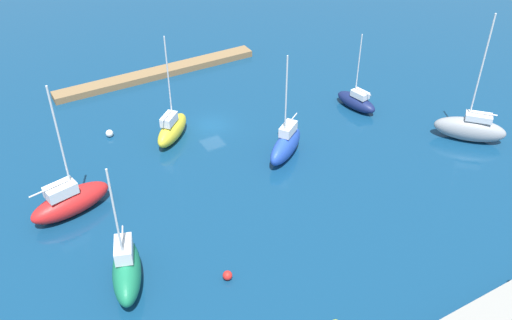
{
  "coord_description": "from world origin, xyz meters",
  "views": [
    {
      "loc": [
        23.18,
        50.76,
        35.13
      ],
      "look_at": [
        0.0,
        10.38,
        1.5
      ],
      "focal_mm": 39.5,
      "sensor_mm": 36.0,
      "label": 1
    }
  ],
  "objects_px": {
    "mooring_buoy_red": "(227,275)",
    "sailboat_green_far_south": "(127,270)",
    "sailboat_gray_mid_basin": "(470,128)",
    "pier_dock": "(158,73)",
    "sailboat_red_far_north": "(70,201)",
    "sailboat_yellow_lone_south": "(172,129)",
    "sailboat_blue_inner_mooring": "(286,144)",
    "mooring_buoy_white": "(109,133)",
    "sailboat_navy_off_beacon": "(356,101)"
  },
  "relations": [
    {
      "from": "sailboat_red_far_north",
      "to": "sailboat_navy_off_beacon",
      "type": "height_order",
      "value": "sailboat_red_far_north"
    },
    {
      "from": "mooring_buoy_white",
      "to": "sailboat_navy_off_beacon",
      "type": "bearing_deg",
      "value": 162.38
    },
    {
      "from": "pier_dock",
      "to": "mooring_buoy_red",
      "type": "distance_m",
      "value": 37.74
    },
    {
      "from": "sailboat_navy_off_beacon",
      "to": "mooring_buoy_white",
      "type": "height_order",
      "value": "sailboat_navy_off_beacon"
    },
    {
      "from": "mooring_buoy_white",
      "to": "sailboat_gray_mid_basin",
      "type": "bearing_deg",
      "value": 149.27
    },
    {
      "from": "sailboat_red_far_north",
      "to": "sailboat_green_far_south",
      "type": "bearing_deg",
      "value": -93.38
    },
    {
      "from": "sailboat_gray_mid_basin",
      "to": "sailboat_green_far_south",
      "type": "distance_m",
      "value": 40.18
    },
    {
      "from": "sailboat_navy_off_beacon",
      "to": "sailboat_green_far_south",
      "type": "height_order",
      "value": "sailboat_green_far_south"
    },
    {
      "from": "sailboat_navy_off_beacon",
      "to": "mooring_buoy_red",
      "type": "xyz_separation_m",
      "value": [
        26.33,
        16.67,
        -0.61
      ]
    },
    {
      "from": "sailboat_gray_mid_basin",
      "to": "sailboat_red_far_north",
      "type": "height_order",
      "value": "sailboat_gray_mid_basin"
    },
    {
      "from": "sailboat_green_far_south",
      "to": "mooring_buoy_red",
      "type": "distance_m",
      "value": 8.15
    },
    {
      "from": "sailboat_navy_off_beacon",
      "to": "sailboat_gray_mid_basin",
      "type": "bearing_deg",
      "value": -160.87
    },
    {
      "from": "sailboat_gray_mid_basin",
      "to": "mooring_buoy_white",
      "type": "distance_m",
      "value": 40.33
    },
    {
      "from": "sailboat_red_far_north",
      "to": "mooring_buoy_white",
      "type": "distance_m",
      "value": 13.11
    },
    {
      "from": "sailboat_green_far_south",
      "to": "mooring_buoy_white",
      "type": "xyz_separation_m",
      "value": [
        -5.51,
        -21.95,
        -1.15
      ]
    },
    {
      "from": "sailboat_navy_off_beacon",
      "to": "mooring_buoy_white",
      "type": "distance_m",
      "value": 29.42
    },
    {
      "from": "pier_dock",
      "to": "mooring_buoy_white",
      "type": "relative_size",
      "value": 33.25
    },
    {
      "from": "pier_dock",
      "to": "sailboat_green_far_south",
      "type": "relative_size",
      "value": 2.33
    },
    {
      "from": "sailboat_gray_mid_basin",
      "to": "mooring_buoy_red",
      "type": "relative_size",
      "value": 18.16
    },
    {
      "from": "pier_dock",
      "to": "sailboat_yellow_lone_south",
      "type": "relative_size",
      "value": 2.28
    },
    {
      "from": "mooring_buoy_red",
      "to": "sailboat_green_far_south",
      "type": "bearing_deg",
      "value": -26.71
    },
    {
      "from": "pier_dock",
      "to": "sailboat_navy_off_beacon",
      "type": "relative_size",
      "value": 2.92
    },
    {
      "from": "sailboat_blue_inner_mooring",
      "to": "sailboat_navy_off_beacon",
      "type": "height_order",
      "value": "sailboat_blue_inner_mooring"
    },
    {
      "from": "sailboat_red_far_north",
      "to": "sailboat_yellow_lone_south",
      "type": "distance_m",
      "value": 14.8
    },
    {
      "from": "sailboat_red_far_north",
      "to": "sailboat_green_far_south",
      "type": "relative_size",
      "value": 1.12
    },
    {
      "from": "sailboat_yellow_lone_south",
      "to": "mooring_buoy_white",
      "type": "bearing_deg",
      "value": 102.75
    },
    {
      "from": "sailboat_yellow_lone_south",
      "to": "mooring_buoy_white",
      "type": "relative_size",
      "value": 14.59
    },
    {
      "from": "pier_dock",
      "to": "sailboat_gray_mid_basin",
      "type": "height_order",
      "value": "sailboat_gray_mid_basin"
    },
    {
      "from": "sailboat_gray_mid_basin",
      "to": "mooring_buoy_red",
      "type": "distance_m",
      "value": 33.34
    },
    {
      "from": "sailboat_red_far_north",
      "to": "sailboat_yellow_lone_south",
      "type": "bearing_deg",
      "value": 15.44
    },
    {
      "from": "sailboat_blue_inner_mooring",
      "to": "sailboat_green_far_south",
      "type": "bearing_deg",
      "value": -11.4
    },
    {
      "from": "sailboat_red_far_north",
      "to": "sailboat_navy_off_beacon",
      "type": "xyz_separation_m",
      "value": [
        -35.2,
        -2.02,
        -0.42
      ]
    },
    {
      "from": "sailboat_yellow_lone_south",
      "to": "mooring_buoy_red",
      "type": "relative_size",
      "value": 15.1
    },
    {
      "from": "sailboat_blue_inner_mooring",
      "to": "sailboat_green_far_south",
      "type": "xyz_separation_m",
      "value": [
        20.69,
        8.79,
        0.05
      ]
    },
    {
      "from": "pier_dock",
      "to": "mooring_buoy_white",
      "type": "xyz_separation_m",
      "value": [
        10.31,
        11.17,
        -0.01
      ]
    },
    {
      "from": "sailboat_blue_inner_mooring",
      "to": "sailboat_green_far_south",
      "type": "distance_m",
      "value": 22.48
    },
    {
      "from": "sailboat_green_far_south",
      "to": "pier_dock",
      "type": "bearing_deg",
      "value": 174.11
    },
    {
      "from": "sailboat_gray_mid_basin",
      "to": "sailboat_navy_off_beacon",
      "type": "distance_m",
      "value": 13.45
    },
    {
      "from": "sailboat_green_far_south",
      "to": "mooring_buoy_white",
      "type": "bearing_deg",
      "value": -174.45
    },
    {
      "from": "pier_dock",
      "to": "sailboat_red_far_north",
      "type": "distance_m",
      "value": 28.19
    },
    {
      "from": "sailboat_navy_off_beacon",
      "to": "mooring_buoy_red",
      "type": "distance_m",
      "value": 31.17
    },
    {
      "from": "sailboat_blue_inner_mooring",
      "to": "sailboat_red_far_north",
      "type": "bearing_deg",
      "value": -40.11
    },
    {
      "from": "sailboat_blue_inner_mooring",
      "to": "mooring_buoy_red",
      "type": "xyz_separation_m",
      "value": [
        13.48,
        12.42,
        -1.11
      ]
    },
    {
      "from": "sailboat_blue_inner_mooring",
      "to": "sailboat_red_far_north",
      "type": "distance_m",
      "value": 22.46
    },
    {
      "from": "sailboat_yellow_lone_south",
      "to": "mooring_buoy_red",
      "type": "height_order",
      "value": "sailboat_yellow_lone_south"
    },
    {
      "from": "sailboat_blue_inner_mooring",
      "to": "sailboat_gray_mid_basin",
      "type": "distance_m",
      "value": 20.85
    },
    {
      "from": "sailboat_gray_mid_basin",
      "to": "sailboat_green_far_south",
      "type": "xyz_separation_m",
      "value": [
        40.16,
        1.35,
        0.07
      ]
    },
    {
      "from": "sailboat_blue_inner_mooring",
      "to": "sailboat_yellow_lone_south",
      "type": "height_order",
      "value": "sailboat_yellow_lone_south"
    },
    {
      "from": "pier_dock",
      "to": "sailboat_red_far_north",
      "type": "height_order",
      "value": "sailboat_red_far_north"
    },
    {
      "from": "sailboat_yellow_lone_south",
      "to": "sailboat_green_far_south",
      "type": "xyz_separation_m",
      "value": [
        11.47,
        17.83,
        0.17
      ]
    }
  ]
}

